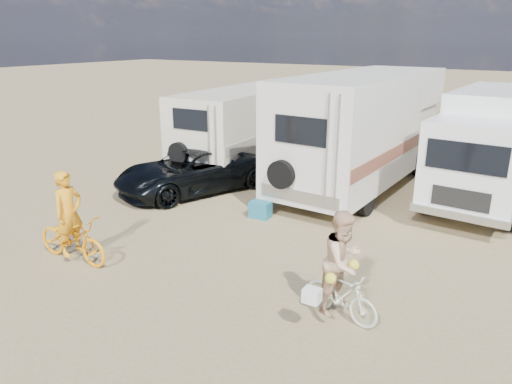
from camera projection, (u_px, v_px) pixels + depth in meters
The scene contains 11 objects.
ground at pixel (261, 265), 10.56m from camera, with size 140.00×140.00×0.00m, color #958159.
rv_main at pixel (362, 132), 15.56m from camera, with size 2.76×8.17×3.69m, color silver, non-canonical shape.
rv_left at pixel (251, 127), 18.50m from camera, with size 2.43×7.72×2.95m, color beige, non-canonical shape.
box_truck at pixel (491, 149), 14.05m from camera, with size 2.48×6.62×3.30m, color white, non-canonical shape.
dark_suv at pixel (192, 171), 15.40m from camera, with size 2.30×4.99×1.39m, color black.
bike_man at pixel (72, 239), 10.64m from camera, with size 0.70×2.01×1.06m, color orange.
bike_woman at pixel (341, 295), 8.48m from camera, with size 0.43×1.51×0.91m, color beige.
rider_man at pixel (70, 221), 10.51m from camera, with size 0.70×0.46×1.91m, color orange.
rider_woman at pixel (343, 271), 8.33m from camera, with size 0.90×0.70×1.85m, color #D3A884.
cooler at pixel (260, 210), 13.29m from camera, with size 0.56×0.41×0.45m, color #1E637F.
crate at pixel (336, 199), 14.32m from camera, with size 0.46×0.46×0.36m, color #9A7D4F.
Camera 1 is at (4.85, -8.21, 4.83)m, focal length 33.58 mm.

